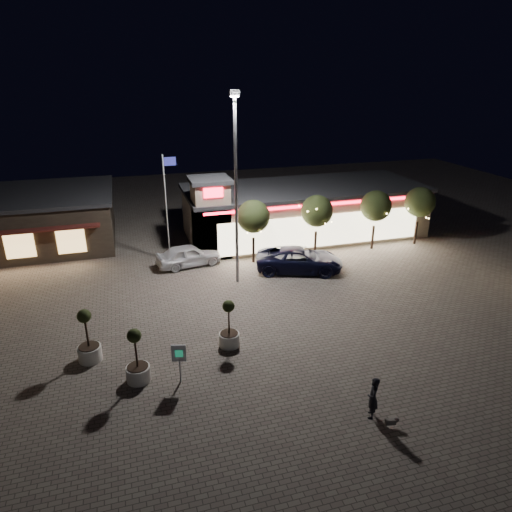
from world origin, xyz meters
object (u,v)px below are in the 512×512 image
object	(u,v)px
planter_mid	(137,365)
valet_sign	(179,356)
planter_left	(89,345)
pickup_truck	(299,260)
pedestrian	(373,398)
white_sedan	(189,255)

from	to	relation	value
planter_mid	valet_sign	bearing A→B (deg)	-19.72
planter_left	planter_mid	distance (m)	3.23
planter_mid	valet_sign	xyz separation A→B (m)	(1.85, -0.66, 0.55)
pickup_truck	valet_sign	world-z (taller)	valet_sign
pedestrian	valet_sign	world-z (taller)	valet_sign
planter_mid	white_sedan	bearing A→B (deg)	71.57
pickup_truck	white_sedan	world-z (taller)	pickup_truck
pickup_truck	white_sedan	bearing A→B (deg)	86.31
white_sedan	valet_sign	world-z (taller)	valet_sign
white_sedan	planter_left	size ratio (longest dim) A/B	1.68
planter_left	white_sedan	bearing A→B (deg)	58.31
white_sedan	planter_mid	bearing A→B (deg)	152.13
planter_left	planter_mid	bearing A→B (deg)	-46.53
pedestrian	planter_mid	bearing A→B (deg)	-91.20
valet_sign	white_sedan	bearing A→B (deg)	79.78
valet_sign	planter_left	bearing A→B (deg)	143.57
pickup_truck	valet_sign	xyz separation A→B (m)	(-9.92, -10.36, 0.53)
pedestrian	planter_mid	distance (m)	10.51
valet_sign	pickup_truck	bearing A→B (deg)	46.25
planter_left	valet_sign	size ratio (longest dim) A/B	1.42
pedestrian	valet_sign	distance (m)	8.59
pickup_truck	pedestrian	size ratio (longest dim) A/B	3.29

